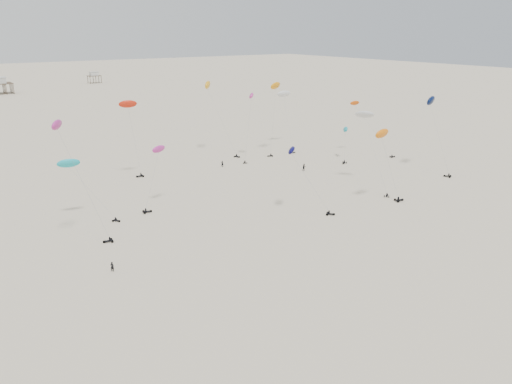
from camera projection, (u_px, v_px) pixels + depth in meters
ground_plane at (87, 133)px, 187.29m from camera, size 900.00×900.00×0.00m
pavilion_small at (94, 78)px, 359.32m from camera, size 9.00×7.00×8.00m
rig_0 at (76, 172)px, 101.35m from camera, size 9.38×10.60×14.28m
rig_1 at (250, 107)px, 147.04m from camera, size 8.78×8.61×19.95m
rig_2 at (345, 140)px, 147.75m from camera, size 7.47×7.85×10.33m
rig_4 at (302, 167)px, 104.16m from camera, size 8.23×10.30×15.03m
rig_5 at (368, 127)px, 122.55m from camera, size 7.72×16.22×20.70m
rig_6 at (211, 94)px, 153.28m from camera, size 6.42×15.71×23.37m
rig_7 at (155, 170)px, 108.00m from camera, size 8.57×6.50×13.61m
rig_8 at (131, 121)px, 128.36m from camera, size 4.92×4.13×20.28m
rig_9 at (71, 157)px, 87.48m from camera, size 8.21×7.75×22.63m
rig_10 at (366, 119)px, 154.28m from camera, size 7.02×14.63×19.69m
rig_11 at (275, 93)px, 153.98m from camera, size 9.54×8.17×22.15m
rig_12 at (386, 148)px, 110.43m from camera, size 7.32×5.93×16.74m
rig_13 at (433, 109)px, 135.53m from camera, size 7.53×13.79×21.08m
rig_14 at (285, 101)px, 165.84m from camera, size 10.33×16.07×21.50m
spectator_0 at (113, 271)px, 80.80m from camera, size 0.87×0.82×1.98m
spectator_1 at (304, 171)px, 137.96m from camera, size 1.24×0.87×2.32m
spectator_3 at (222, 167)px, 141.81m from camera, size 0.93×0.83×2.11m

